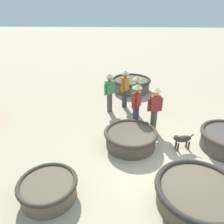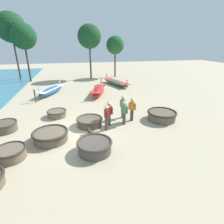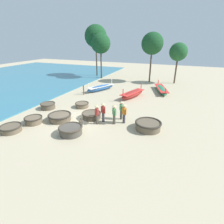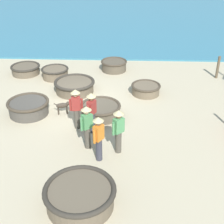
{
  "view_description": "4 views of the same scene",
  "coord_description": "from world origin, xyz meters",
  "px_view_note": "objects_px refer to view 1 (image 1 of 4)",
  "views": [
    {
      "loc": [
        -4.97,
        1.32,
        4.17
      ],
      "look_at": [
        1.74,
        1.61,
        0.82
      ],
      "focal_mm": 35.0,
      "sensor_mm": 36.0,
      "label": 1
    },
    {
      "loc": [
        0.13,
        -9.48,
        5.1
      ],
      "look_at": [
        2.44,
        0.91,
        0.85
      ],
      "focal_mm": 28.0,
      "sensor_mm": 36.0,
      "label": 2
    },
    {
      "loc": [
        8.0,
        -11.36,
        6.46
      ],
      "look_at": [
        2.74,
        1.38,
        0.71
      ],
      "focal_mm": 28.0,
      "sensor_mm": 36.0,
      "label": 3
    },
    {
      "loc": [
        12.33,
        1.94,
        6.62
      ],
      "look_at": [
        1.97,
        1.5,
        0.77
      ],
      "focal_mm": 50.0,
      "sensor_mm": 36.0,
      "label": 4
    }
  ],
  "objects_px": {
    "coracle_center": "(48,189)",
    "fisherman_crouching": "(137,93)",
    "coracle_tilted": "(198,195)",
    "coracle_upturned": "(131,138)",
    "fisherman_standing_left": "(110,90)",
    "fisherman_with_hat": "(155,107)",
    "dog": "(182,139)",
    "fisherman_standing_right": "(125,87)",
    "coracle_beside_post": "(131,84)",
    "fisherman_hauling": "(136,103)"
  },
  "relations": [
    {
      "from": "coracle_tilted",
      "to": "coracle_upturned",
      "type": "relative_size",
      "value": 1.14
    },
    {
      "from": "fisherman_standing_left",
      "to": "coracle_tilted",
      "type": "bearing_deg",
      "value": -154.97
    },
    {
      "from": "coracle_upturned",
      "to": "fisherman_with_hat",
      "type": "distance_m",
      "value": 1.45
    },
    {
      "from": "coracle_tilted",
      "to": "fisherman_hauling",
      "type": "xyz_separation_m",
      "value": [
        3.55,
        1.21,
        0.64
      ]
    },
    {
      "from": "coracle_center",
      "to": "dog",
      "type": "distance_m",
      "value": 4.15
    },
    {
      "from": "dog",
      "to": "coracle_tilted",
      "type": "bearing_deg",
      "value": 175.73
    },
    {
      "from": "fisherman_standing_left",
      "to": "fisherman_hauling",
      "type": "distance_m",
      "value": 1.61
    },
    {
      "from": "coracle_beside_post",
      "to": "fisherman_standing_right",
      "type": "height_order",
      "value": "fisherman_standing_right"
    },
    {
      "from": "fisherman_crouching",
      "to": "fisherman_hauling",
      "type": "relative_size",
      "value": 1.0
    },
    {
      "from": "fisherman_with_hat",
      "to": "fisherman_standing_right",
      "type": "relative_size",
      "value": 1.0
    },
    {
      "from": "coracle_tilted",
      "to": "fisherman_standing_right",
      "type": "distance_m",
      "value": 5.53
    },
    {
      "from": "coracle_tilted",
      "to": "fisherman_crouching",
      "type": "distance_m",
      "value": 4.75
    },
    {
      "from": "coracle_center",
      "to": "fisherman_standing_right",
      "type": "relative_size",
      "value": 0.84
    },
    {
      "from": "dog",
      "to": "coracle_center",
      "type": "bearing_deg",
      "value": 119.76
    },
    {
      "from": "coracle_beside_post",
      "to": "fisherman_crouching",
      "type": "height_order",
      "value": "fisherman_crouching"
    },
    {
      "from": "coracle_beside_post",
      "to": "fisherman_standing_left",
      "type": "relative_size",
      "value": 1.22
    },
    {
      "from": "coracle_tilted",
      "to": "dog",
      "type": "xyz_separation_m",
      "value": [
        2.16,
        -0.16,
        0.05
      ]
    },
    {
      "from": "coracle_center",
      "to": "dog",
      "type": "xyz_separation_m",
      "value": [
        2.06,
        -3.6,
        0.11
      ]
    },
    {
      "from": "coracle_beside_post",
      "to": "fisherman_standing_right",
      "type": "relative_size",
      "value": 1.22
    },
    {
      "from": "fisherman_standing_right",
      "to": "coracle_upturned",
      "type": "bearing_deg",
      "value": -176.62
    },
    {
      "from": "coracle_center",
      "to": "fisherman_standing_left",
      "type": "relative_size",
      "value": 0.84
    },
    {
      "from": "fisherman_crouching",
      "to": "dog",
      "type": "distance_m",
      "value": 2.8
    },
    {
      "from": "coracle_upturned",
      "to": "fisherman_hauling",
      "type": "bearing_deg",
      "value": -10.13
    },
    {
      "from": "coracle_center",
      "to": "fisherman_hauling",
      "type": "distance_m",
      "value": 4.18
    },
    {
      "from": "coracle_beside_post",
      "to": "fisherman_crouching",
      "type": "bearing_deg",
      "value": -178.02
    },
    {
      "from": "coracle_beside_post",
      "to": "fisherman_standing_right",
      "type": "xyz_separation_m",
      "value": [
        -2.09,
        0.37,
        0.6
      ]
    },
    {
      "from": "coracle_center",
      "to": "fisherman_crouching",
      "type": "height_order",
      "value": "fisherman_crouching"
    },
    {
      "from": "fisherman_standing_right",
      "to": "fisherman_standing_left",
      "type": "bearing_deg",
      "value": 126.38
    },
    {
      "from": "coracle_beside_post",
      "to": "fisherman_hauling",
      "type": "bearing_deg",
      "value": -179.51
    },
    {
      "from": "coracle_center",
      "to": "coracle_upturned",
      "type": "distance_m",
      "value": 2.99
    },
    {
      "from": "coracle_tilted",
      "to": "fisherman_standing_right",
      "type": "bearing_deg",
      "value": 16.96
    },
    {
      "from": "coracle_center",
      "to": "fisherman_hauling",
      "type": "xyz_separation_m",
      "value": [
        3.46,
        -2.24,
        0.69
      ]
    },
    {
      "from": "coracle_beside_post",
      "to": "fisherman_hauling",
      "type": "height_order",
      "value": "fisherman_hauling"
    },
    {
      "from": "fisherman_with_hat",
      "to": "fisherman_standing_right",
      "type": "distance_m",
      "value": 2.23
    },
    {
      "from": "fisherman_with_hat",
      "to": "dog",
      "type": "height_order",
      "value": "fisherman_with_hat"
    },
    {
      "from": "coracle_center",
      "to": "fisherman_crouching",
      "type": "xyz_separation_m",
      "value": [
        4.47,
        -2.3,
        0.69
      ]
    },
    {
      "from": "coracle_center",
      "to": "coracle_upturned",
      "type": "height_order",
      "value": "coracle_upturned"
    },
    {
      "from": "fisherman_standing_left",
      "to": "fisherman_crouching",
      "type": "relative_size",
      "value": 1.0
    },
    {
      "from": "fisherman_hauling",
      "to": "coracle_tilted",
      "type": "bearing_deg",
      "value": -161.26
    },
    {
      "from": "coracle_beside_post",
      "to": "fisherman_hauling",
      "type": "distance_m",
      "value": 3.84
    },
    {
      "from": "coracle_tilted",
      "to": "dog",
      "type": "height_order",
      "value": "coracle_tilted"
    },
    {
      "from": "fisherman_crouching",
      "to": "fisherman_hauling",
      "type": "bearing_deg",
      "value": 176.41
    },
    {
      "from": "fisherman_standing_left",
      "to": "fisherman_standing_right",
      "type": "relative_size",
      "value": 1.0
    },
    {
      "from": "coracle_tilted",
      "to": "fisherman_standing_right",
      "type": "xyz_separation_m",
      "value": [
        5.26,
        1.6,
        0.64
      ]
    },
    {
      "from": "coracle_tilted",
      "to": "fisherman_standing_left",
      "type": "relative_size",
      "value": 1.18
    },
    {
      "from": "coracle_upturned",
      "to": "dog",
      "type": "bearing_deg",
      "value": -95.24
    },
    {
      "from": "coracle_center",
      "to": "coracle_beside_post",
      "type": "relative_size",
      "value": 0.69
    },
    {
      "from": "coracle_beside_post",
      "to": "fisherman_standing_right",
      "type": "bearing_deg",
      "value": 170.05
    },
    {
      "from": "coracle_upturned",
      "to": "fisherman_standing_right",
      "type": "height_order",
      "value": "fisherman_standing_right"
    },
    {
      "from": "coracle_tilted",
      "to": "coracle_beside_post",
      "type": "distance_m",
      "value": 7.45
    }
  ]
}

